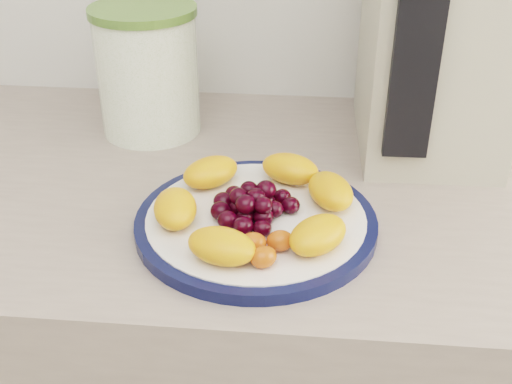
{
  "coord_description": "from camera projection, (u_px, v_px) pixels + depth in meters",
  "views": [
    {
      "loc": [
        0.02,
        0.44,
        1.33
      ],
      "look_at": [
        -0.04,
        1.08,
        0.95
      ],
      "focal_mm": 45.0,
      "sensor_mm": 36.0,
      "label": 1
    }
  ],
  "objects": [
    {
      "name": "canister",
      "position": [
        148.0,
        75.0,
        0.96
      ],
      "size": [
        0.17,
        0.17,
        0.18
      ],
      "primitive_type": "cylinder",
      "rotation": [
        0.0,
        0.0,
        -0.18
      ],
      "color": "#4A7412",
      "rests_on": "counter"
    },
    {
      "name": "fruit_plate",
      "position": [
        257.0,
        204.0,
        0.75
      ],
      "size": [
        0.25,
        0.25,
        0.04
      ],
      "color": "orange",
      "rests_on": "plate_face"
    },
    {
      "name": "plate_rim",
      "position": [
        256.0,
        223.0,
        0.77
      ],
      "size": [
        0.29,
        0.29,
        0.01
      ],
      "primitive_type": "cylinder",
      "color": "#0D143C",
      "rests_on": "counter"
    },
    {
      "name": "appliance_body",
      "position": [
        436.0,
        35.0,
        0.89
      ],
      "size": [
        0.19,
        0.27,
        0.33
      ],
      "primitive_type": "cube",
      "rotation": [
        0.0,
        0.0,
        0.02
      ],
      "color": "#B4AE98",
      "rests_on": "counter"
    },
    {
      "name": "plate_face",
      "position": [
        256.0,
        222.0,
        0.77
      ],
      "size": [
        0.26,
        0.26,
        0.02
      ],
      "primitive_type": "cylinder",
      "color": "white",
      "rests_on": "counter"
    },
    {
      "name": "appliance_panel",
      "position": [
        415.0,
        64.0,
        0.77
      ],
      "size": [
        0.06,
        0.02,
        0.24
      ],
      "primitive_type": "cube",
      "rotation": [
        0.0,
        0.0,
        0.02
      ],
      "color": "black",
      "rests_on": "appliance_body"
    },
    {
      "name": "canister_lid",
      "position": [
        142.0,
        11.0,
        0.91
      ],
      "size": [
        0.18,
        0.18,
        0.01
      ],
      "primitive_type": "cylinder",
      "rotation": [
        0.0,
        0.0,
        -0.18
      ],
      "color": "#577C35",
      "rests_on": "canister"
    }
  ]
}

